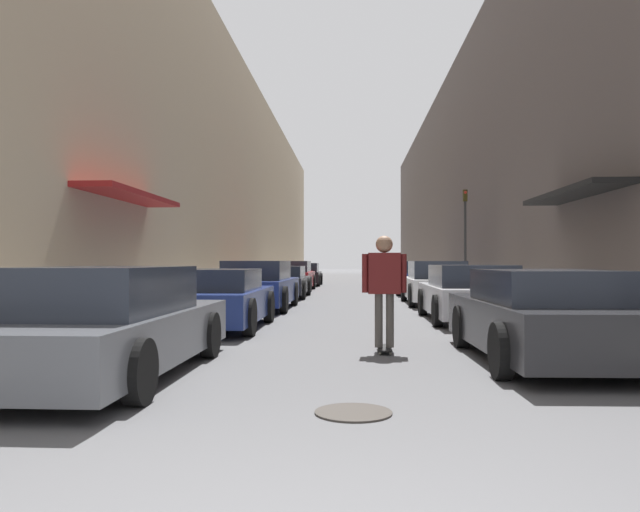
# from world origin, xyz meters

# --- Properties ---
(ground) EXTENTS (151.11, 151.11, 0.00)m
(ground) POSITION_xyz_m (0.00, 27.47, 0.00)
(ground) COLOR #515154
(curb_strip_left) EXTENTS (1.80, 68.69, 0.12)m
(curb_strip_left) POSITION_xyz_m (-4.62, 34.34, 0.06)
(curb_strip_left) COLOR gray
(curb_strip_left) RESTS_ON ground
(curb_strip_right) EXTENTS (1.80, 68.69, 0.12)m
(curb_strip_right) POSITION_xyz_m (4.62, 34.34, 0.06)
(curb_strip_right) COLOR gray
(curb_strip_right) RESTS_ON ground
(building_row_left) EXTENTS (4.90, 68.69, 11.75)m
(building_row_left) POSITION_xyz_m (-7.52, 34.34, 5.87)
(building_row_left) COLOR tan
(building_row_left) RESTS_ON ground
(building_row_right) EXTENTS (4.90, 68.69, 12.09)m
(building_row_right) POSITION_xyz_m (7.52, 34.34, 6.05)
(building_row_right) COLOR #564C47
(building_row_right) RESTS_ON ground
(parked_car_left_0) EXTENTS (1.86, 4.74, 1.30)m
(parked_car_left_0) POSITION_xyz_m (-2.75, 4.83, 0.62)
(parked_car_left_0) COLOR #515459
(parked_car_left_0) RESTS_ON ground
(parked_car_left_1) EXTENTS (2.06, 4.22, 1.21)m
(parked_car_left_1) POSITION_xyz_m (-2.71, 10.10, 0.60)
(parked_car_left_1) COLOR navy
(parked_car_left_1) RESTS_ON ground
(parked_car_left_2) EXTENTS (1.96, 4.77, 1.38)m
(parked_car_left_2) POSITION_xyz_m (-2.59, 15.27, 0.67)
(parked_car_left_2) COLOR navy
(parked_car_left_2) RESTS_ON ground
(parked_car_left_3) EXTENTS (1.96, 4.38, 1.18)m
(parked_car_left_3) POSITION_xyz_m (-2.57, 21.01, 0.59)
(parked_car_left_3) COLOR #232326
(parked_car_left_3) RESTS_ON ground
(parked_car_left_4) EXTENTS (2.01, 4.71, 1.37)m
(parked_car_left_4) POSITION_xyz_m (-2.73, 26.43, 0.67)
(parked_car_left_4) COLOR maroon
(parked_car_left_4) RESTS_ON ground
(parked_car_left_5) EXTENTS (1.93, 4.10, 1.26)m
(parked_car_left_5) POSITION_xyz_m (-2.63, 32.37, 0.61)
(parked_car_left_5) COLOR black
(parked_car_left_5) RESTS_ON ground
(parked_car_right_0) EXTENTS (1.88, 4.35, 1.25)m
(parked_car_right_0) POSITION_xyz_m (2.67, 6.21, 0.61)
(parked_car_right_0) COLOR #232326
(parked_car_right_0) RESTS_ON ground
(parked_car_right_1) EXTENTS (2.02, 4.52, 1.28)m
(parked_car_right_1) POSITION_xyz_m (2.79, 12.05, 0.62)
(parked_car_right_1) COLOR #B7B7BC
(parked_car_right_1) RESTS_ON ground
(parked_car_right_2) EXTENTS (1.94, 4.67, 1.37)m
(parked_car_right_2) POSITION_xyz_m (2.73, 17.55, 0.66)
(parked_car_right_2) COLOR silver
(parked_car_right_2) RESTS_ON ground
(parked_car_right_3) EXTENTS (1.95, 4.61, 1.37)m
(parked_car_right_3) POSITION_xyz_m (2.79, 23.67, 0.67)
(parked_car_right_3) COLOR navy
(parked_car_right_3) RESTS_ON ground
(parked_car_right_4) EXTENTS (1.93, 4.72, 1.25)m
(parked_car_right_4) POSITION_xyz_m (2.70, 29.88, 0.61)
(parked_car_right_4) COLOR navy
(parked_car_right_4) RESTS_ON ground
(skateboarder) EXTENTS (0.67, 0.78, 1.75)m
(skateboarder) POSITION_xyz_m (0.58, 7.03, 1.08)
(skateboarder) COLOR black
(skateboarder) RESTS_ON ground
(manhole_cover) EXTENTS (0.70, 0.70, 0.02)m
(manhole_cover) POSITION_xyz_m (0.11, 3.24, 0.01)
(manhole_cover) COLOR #332D28
(manhole_cover) RESTS_ON ground
(traffic_light) EXTENTS (0.16, 0.22, 3.99)m
(traffic_light) POSITION_xyz_m (4.41, 21.78, 2.55)
(traffic_light) COLOR #2D2D2D
(traffic_light) RESTS_ON curb_strip_right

